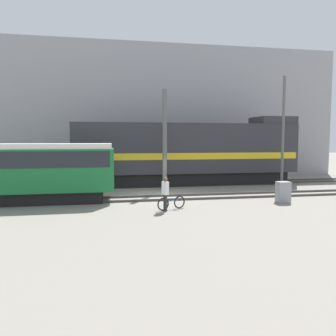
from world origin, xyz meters
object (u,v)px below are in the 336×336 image
(streetcar, at_px, (17,169))
(signal_box, at_px, (283,192))
(bicycle, at_px, (171,203))
(utility_pole_left, at_px, (165,141))
(person, at_px, (165,190))
(utility_pole_center, at_px, (283,133))
(freight_locomotive, at_px, (188,153))

(streetcar, bearing_deg, signal_box, -8.89)
(bicycle, bearing_deg, streetcar, 159.18)
(utility_pole_left, bearing_deg, person, -99.37)
(bicycle, relative_size, utility_pole_left, 0.22)
(utility_pole_left, xyz_separation_m, utility_pole_center, (8.93, -0.00, 0.59))
(freight_locomotive, bearing_deg, signal_box, -66.66)
(freight_locomotive, bearing_deg, bicycle, -108.87)
(bicycle, distance_m, utility_pole_left, 6.95)
(signal_box, bearing_deg, person, -171.23)
(bicycle, xyz_separation_m, signal_box, (6.72, 0.79, 0.26))
(streetcar, relative_size, person, 6.16)
(bicycle, bearing_deg, utility_pole_center, 32.52)
(utility_pole_left, relative_size, signal_box, 5.91)
(signal_box, bearing_deg, utility_pole_center, 61.49)
(person, xyz_separation_m, signal_box, (7.09, 1.09, -0.46))
(bicycle, xyz_separation_m, utility_pole_left, (0.69, 6.13, 3.20))
(person, height_order, utility_pole_left, utility_pole_left)
(utility_pole_center, bearing_deg, bicycle, -147.48)
(bicycle, xyz_separation_m, person, (-0.37, -0.30, 0.72))
(streetcar, xyz_separation_m, signal_box, (14.95, -2.34, -1.34))
(streetcar, distance_m, person, 8.62)
(utility_pole_left, height_order, utility_pole_center, utility_pole_center)
(person, relative_size, utility_pole_center, 0.21)
(freight_locomotive, relative_size, signal_box, 14.73)
(bicycle, bearing_deg, utility_pole_left, 83.58)
(person, bearing_deg, freight_locomotive, 69.68)
(utility_pole_center, bearing_deg, freight_locomotive, 155.22)
(utility_pole_left, relative_size, utility_pole_center, 0.86)
(streetcar, bearing_deg, utility_pole_left, 18.57)
(signal_box, bearing_deg, utility_pole_left, 138.48)
(freight_locomotive, distance_m, streetcar, 12.86)
(freight_locomotive, relative_size, streetcar, 1.65)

